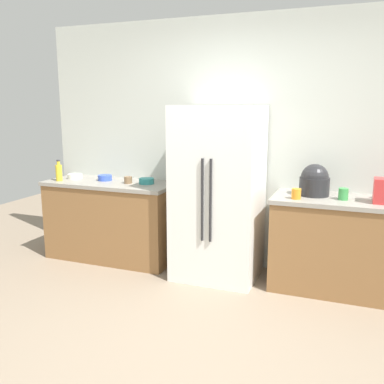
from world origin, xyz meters
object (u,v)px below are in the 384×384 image
at_px(refrigerator, 218,193).
at_px(cup_c, 343,194).
at_px(bowl_c, 105,178).
at_px(bowl_b, 146,181).
at_px(rice_cooker, 315,181).
at_px(bowl_a, 75,176).
at_px(cup_b, 128,180).
at_px(cup_d, 296,194).
at_px(cup_a, 381,195).
at_px(bottle_a, 59,172).

xyz_separation_m(refrigerator, cup_c, (1.17, 0.01, 0.08)).
bearing_deg(bowl_c, bowl_b, -1.73).
bearing_deg(rice_cooker, cup_c, -21.51).
relative_size(bowl_a, bowl_c, 1.06).
xyz_separation_m(cup_b, cup_c, (2.21, -0.03, 0.02)).
relative_size(cup_d, bowl_a, 0.57).
xyz_separation_m(cup_a, cup_d, (-0.71, -0.29, 0.01)).
relative_size(cup_a, bowl_c, 0.57).
xyz_separation_m(cup_c, bowl_b, (-2.01, 0.08, -0.02)).
relative_size(bottle_a, bowl_a, 1.44).
distance_m(cup_a, bowl_c, 2.86).
bearing_deg(cup_d, bowl_c, 174.36).
xyz_separation_m(cup_a, cup_c, (-0.32, -0.17, 0.01)).
relative_size(refrigerator, cup_d, 18.08).
relative_size(bottle_a, bowl_b, 1.46).
distance_m(cup_a, bowl_a, 3.26).
xyz_separation_m(refrigerator, bottle_a, (-1.84, -0.10, 0.12)).
distance_m(bowl_a, bowl_c, 0.39).
relative_size(rice_cooker, cup_a, 3.35).
bearing_deg(cup_d, bottle_a, 179.87).
height_order(bottle_a, bowl_b, bottle_a).
xyz_separation_m(refrigerator, cup_a, (1.49, 0.18, 0.06)).
height_order(refrigerator, bottle_a, refrigerator).
relative_size(refrigerator, rice_cooker, 5.76).
height_order(bowl_b, bowl_c, same).
height_order(bottle_a, cup_d, bottle_a).
distance_m(rice_cooker, bottle_a, 2.75).
distance_m(rice_cooker, bowl_b, 1.75).
xyz_separation_m(bottle_a, cup_a, (3.32, 0.28, -0.06)).
relative_size(bottle_a, cup_b, 2.74).
distance_m(bottle_a, cup_b, 0.81).
relative_size(bottle_a, cup_c, 2.25).
relative_size(cup_c, bowl_c, 0.68).
distance_m(refrigerator, cup_c, 1.17).
distance_m(refrigerator, rice_cooker, 0.93).
bearing_deg(bowl_c, bowl_a, -178.04).
relative_size(cup_c, cup_d, 1.11).
height_order(cup_a, bowl_a, cup_a).
height_order(rice_cooker, cup_a, rice_cooker).
xyz_separation_m(refrigerator, bowl_a, (-1.77, 0.09, 0.05)).
height_order(bottle_a, bowl_a, bottle_a).
height_order(bowl_a, bowl_b, bowl_b).
distance_m(bottle_a, cup_a, 3.34).
distance_m(cup_a, bowl_b, 2.33).
relative_size(refrigerator, bowl_c, 11.03).
bearing_deg(cup_c, bowl_c, 177.86).
bearing_deg(cup_a, bottle_a, -175.14).
distance_m(cup_b, bowl_c, 0.34).
bearing_deg(cup_d, rice_cooker, 58.60).
height_order(cup_c, bowl_c, cup_c).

